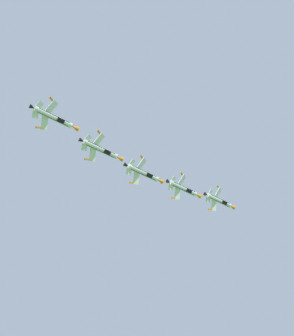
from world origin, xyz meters
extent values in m
cylinder|color=white|center=(-24.88, 118.22, 85.54)|extent=(6.87, 11.50, 1.70)
cube|color=#383D47|center=(-24.54, 118.05, 85.27)|extent=(5.54, 9.54, 1.41)
cone|color=orange|center=(-21.69, 124.62, 85.54)|extent=(2.47, 2.85, 1.56)
cone|color=black|center=(-27.89, 112.17, 85.54)|extent=(1.93, 2.04, 1.36)
ellipsoid|color=#192333|center=(-24.17, 120.81, 85.91)|extent=(2.80, 3.55, 1.54)
cube|color=black|center=(-23.33, 119.86, 85.07)|extent=(2.17, 2.56, 1.38)
cube|color=white|center=(-26.95, 117.33, 83.37)|extent=(3.06, 3.23, 3.53)
cube|color=orange|center=(-28.54, 116.87, 81.67)|extent=(1.60, 1.35, 0.59)
cube|color=white|center=(-24.22, 115.97, 87.61)|extent=(2.66, 1.97, 3.53)
cube|color=orange|center=(-23.62, 114.42, 89.32)|extent=(0.56, 1.61, 0.59)
cube|color=white|center=(-27.95, 114.05, 84.30)|extent=(2.21, 2.18, 1.88)
cube|color=white|center=(-26.36, 113.25, 86.78)|extent=(1.54, 1.80, 1.88)
cube|color=orange|center=(-28.33, 114.57, 86.60)|extent=(3.15, 3.32, 1.68)
cylinder|color=white|center=(-33.29, 102.33, 83.69)|extent=(6.87, 11.50, 1.70)
cube|color=#383D47|center=(-32.95, 102.16, 83.41)|extent=(5.53, 9.54, 1.41)
cone|color=orange|center=(-30.10, 108.73, 83.69)|extent=(2.47, 2.85, 1.56)
cone|color=black|center=(-36.30, 96.28, 83.69)|extent=(1.93, 2.04, 1.36)
ellipsoid|color=#192333|center=(-32.58, 104.92, 84.06)|extent=(2.80, 3.55, 1.53)
cube|color=black|center=(-31.74, 103.97, 83.22)|extent=(2.16, 2.56, 1.38)
cube|color=white|center=(-35.35, 101.43, 81.51)|extent=(3.06, 3.22, 3.54)
cube|color=orange|center=(-36.94, 100.98, 79.80)|extent=(1.60, 1.35, 0.60)
cube|color=white|center=(-32.64, 100.08, 85.76)|extent=(2.65, 1.97, 3.54)
cube|color=orange|center=(-32.04, 98.54, 87.47)|extent=(0.56, 1.61, 0.60)
cube|color=white|center=(-36.36, 98.16, 82.44)|extent=(2.21, 2.18, 1.88)
cube|color=white|center=(-34.77, 97.37, 84.93)|extent=(1.54, 1.80, 1.88)
cube|color=orange|center=(-36.75, 98.69, 84.74)|extent=(3.16, 3.32, 1.67)
cylinder|color=white|center=(-40.98, 85.74, 81.87)|extent=(6.87, 11.50, 1.70)
cube|color=#383D47|center=(-40.65, 85.57, 81.59)|extent=(5.55, 9.55, 1.40)
cone|color=orange|center=(-37.80, 92.14, 81.87)|extent=(2.47, 2.85, 1.56)
cone|color=black|center=(-43.99, 79.70, 81.87)|extent=(1.93, 2.04, 1.36)
ellipsoid|color=#192333|center=(-40.27, 88.33, 82.25)|extent=(2.80, 3.55, 1.54)
cube|color=black|center=(-39.44, 87.38, 81.39)|extent=(2.17, 2.56, 1.38)
cube|color=white|center=(-43.09, 84.87, 79.73)|extent=(3.10, 3.28, 3.49)
cube|color=orange|center=(-44.71, 84.43, 78.04)|extent=(1.61, 1.36, 0.59)
cube|color=white|center=(-40.29, 83.48, 83.91)|extent=(2.72, 1.97, 3.49)
cube|color=orange|center=(-39.66, 81.92, 85.59)|extent=(0.57, 1.61, 0.59)
cube|color=white|center=(-44.07, 81.58, 80.65)|extent=(2.23, 2.21, 1.86)
cube|color=white|center=(-42.44, 80.77, 83.09)|extent=(1.57, 1.81, 1.86)
cube|color=orange|center=(-44.42, 82.09, 82.95)|extent=(3.13, 3.31, 1.72)
cylinder|color=white|center=(-48.09, 70.15, 82.94)|extent=(6.87, 11.50, 1.70)
cube|color=#383D47|center=(-47.77, 69.99, 82.64)|extent=(5.61, 9.58, 1.36)
cone|color=orange|center=(-44.90, 76.55, 82.94)|extent=(2.47, 2.85, 1.56)
cone|color=black|center=(-51.10, 64.11, 82.94)|extent=(1.93, 2.04, 1.36)
ellipsoid|color=#192333|center=(-47.34, 72.73, 83.36)|extent=(2.81, 3.56, 1.55)
cube|color=black|center=(-46.58, 71.81, 82.41)|extent=(2.19, 2.57, 1.38)
cube|color=white|center=(-50.32, 69.35, 80.91)|extent=(3.23, 3.46, 3.32)
cube|color=orange|center=(-52.04, 68.96, 79.31)|extent=(1.62, 1.37, 0.58)
cube|color=white|center=(-47.27, 67.83, 84.86)|extent=(2.94, 1.98, 3.32)
cube|color=orange|center=(-46.54, 66.22, 86.46)|extent=(0.59, 1.61, 0.58)
cube|color=white|center=(-51.25, 66.03, 81.78)|extent=(2.30, 2.29, 1.77)
cube|color=white|center=(-49.47, 65.14, 84.10)|extent=(1.68, 1.82, 1.77)
cube|color=orange|center=(-51.46, 66.47, 84.12)|extent=(3.04, 3.26, 1.85)
cylinder|color=white|center=(-54.88, 54.27, 85.84)|extent=(6.87, 11.50, 1.70)
cube|color=#383D47|center=(-54.56, 54.11, 85.53)|extent=(5.61, 9.58, 1.36)
cone|color=orange|center=(-51.69, 60.67, 85.84)|extent=(2.47, 2.85, 1.56)
cone|color=black|center=(-57.88, 48.23, 85.84)|extent=(1.93, 2.04, 1.36)
ellipsoid|color=#192333|center=(-54.13, 56.85, 86.25)|extent=(2.81, 3.56, 1.55)
cube|color=black|center=(-53.36, 55.93, 85.31)|extent=(2.19, 2.57, 1.38)
cube|color=white|center=(-57.10, 53.46, 83.80)|extent=(3.22, 3.45, 3.32)
cube|color=orange|center=(-58.82, 53.07, 82.21)|extent=(1.62, 1.37, 0.58)
cube|color=white|center=(-54.06, 51.95, 87.77)|extent=(2.93, 1.98, 3.32)
cube|color=orange|center=(-53.34, 50.34, 89.36)|extent=(0.59, 1.61, 0.58)
cube|color=white|center=(-58.04, 50.15, 84.68)|extent=(2.30, 2.29, 1.77)
cube|color=white|center=(-56.26, 49.26, 87.00)|extent=(1.68, 1.82, 1.77)
cube|color=orange|center=(-58.25, 50.59, 87.02)|extent=(3.04, 3.27, 1.84)
camera|label=1|loc=(5.41, -0.58, 1.49)|focal=40.15mm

